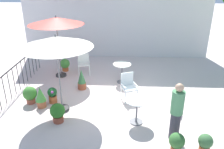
{
  "coord_description": "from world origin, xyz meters",
  "views": [
    {
      "loc": [
        0.36,
        -7.06,
        3.96
      ],
      "look_at": [
        0.0,
        0.39,
        0.75
      ],
      "focal_mm": 37.12,
      "sensor_mm": 36.0,
      "label": 1
    }
  ],
  "objects_px": {
    "potted_plant_0": "(58,112)",
    "cafe_table_0": "(122,70)",
    "potted_plant_1": "(65,64)",
    "standing_person": "(177,112)",
    "potted_plant_5": "(30,94)",
    "potted_plant_2": "(177,104)",
    "cafe_table_1": "(137,107)",
    "patio_chair_1": "(84,62)",
    "patio_umbrella_0": "(56,21)",
    "patio_umbrella_1": "(56,43)",
    "potted_plant_4": "(41,97)",
    "potted_plant_8": "(52,95)",
    "potted_plant_7": "(205,143)",
    "potted_plant_3": "(82,80)",
    "potted_plant_6": "(177,142)",
    "patio_chair_0": "(128,85)"
  },
  "relations": [
    {
      "from": "potted_plant_5",
      "to": "potted_plant_8",
      "type": "relative_size",
      "value": 1.08
    },
    {
      "from": "patio_umbrella_1",
      "to": "potted_plant_1",
      "type": "relative_size",
      "value": 4.4
    },
    {
      "from": "potted_plant_8",
      "to": "cafe_table_0",
      "type": "bearing_deg",
      "value": 36.48
    },
    {
      "from": "potted_plant_1",
      "to": "standing_person",
      "type": "relative_size",
      "value": 0.35
    },
    {
      "from": "potted_plant_5",
      "to": "potted_plant_8",
      "type": "bearing_deg",
      "value": 5.75
    },
    {
      "from": "patio_umbrella_0",
      "to": "potted_plant_1",
      "type": "height_order",
      "value": "patio_umbrella_0"
    },
    {
      "from": "potted_plant_5",
      "to": "potted_plant_3",
      "type": "bearing_deg",
      "value": 36.46
    },
    {
      "from": "patio_chair_1",
      "to": "potted_plant_1",
      "type": "distance_m",
      "value": 0.97
    },
    {
      "from": "potted_plant_1",
      "to": "potted_plant_2",
      "type": "bearing_deg",
      "value": -37.38
    },
    {
      "from": "cafe_table_0",
      "to": "potted_plant_3",
      "type": "relative_size",
      "value": 1.0
    },
    {
      "from": "potted_plant_4",
      "to": "patio_umbrella_0",
      "type": "bearing_deg",
      "value": 90.02
    },
    {
      "from": "potted_plant_1",
      "to": "potted_plant_8",
      "type": "relative_size",
      "value": 1.02
    },
    {
      "from": "potted_plant_3",
      "to": "patio_umbrella_0",
      "type": "bearing_deg",
      "value": 133.32
    },
    {
      "from": "potted_plant_4",
      "to": "potted_plant_5",
      "type": "bearing_deg",
      "value": 152.26
    },
    {
      "from": "potted_plant_3",
      "to": "potted_plant_8",
      "type": "height_order",
      "value": "potted_plant_3"
    },
    {
      "from": "potted_plant_2",
      "to": "potted_plant_8",
      "type": "height_order",
      "value": "potted_plant_2"
    },
    {
      "from": "potted_plant_5",
      "to": "potted_plant_7",
      "type": "relative_size",
      "value": 1.21
    },
    {
      "from": "potted_plant_2",
      "to": "potted_plant_8",
      "type": "xyz_separation_m",
      "value": [
        -4.01,
        0.44,
        -0.02
      ]
    },
    {
      "from": "potted_plant_0",
      "to": "cafe_table_0",
      "type": "bearing_deg",
      "value": 56.83
    },
    {
      "from": "potted_plant_1",
      "to": "potted_plant_2",
      "type": "height_order",
      "value": "potted_plant_2"
    },
    {
      "from": "cafe_table_1",
      "to": "potted_plant_4",
      "type": "bearing_deg",
      "value": 166.77
    },
    {
      "from": "patio_umbrella_0",
      "to": "cafe_table_0",
      "type": "distance_m",
      "value": 3.18
    },
    {
      "from": "standing_person",
      "to": "patio_chair_1",
      "type": "bearing_deg",
      "value": 125.95
    },
    {
      "from": "patio_chair_0",
      "to": "potted_plant_5",
      "type": "xyz_separation_m",
      "value": [
        -3.26,
        -0.43,
        -0.22
      ]
    },
    {
      "from": "potted_plant_2",
      "to": "potted_plant_8",
      "type": "distance_m",
      "value": 4.03
    },
    {
      "from": "patio_umbrella_1",
      "to": "potted_plant_7",
      "type": "distance_m",
      "value": 4.7
    },
    {
      "from": "potted_plant_5",
      "to": "potted_plant_2",
      "type": "bearing_deg",
      "value": -4.4
    },
    {
      "from": "cafe_table_1",
      "to": "potted_plant_3",
      "type": "distance_m",
      "value": 2.85
    },
    {
      "from": "patio_umbrella_0",
      "to": "potted_plant_7",
      "type": "xyz_separation_m",
      "value": [
        4.63,
        -4.39,
        -2.04
      ]
    },
    {
      "from": "patio_chair_0",
      "to": "potted_plant_3",
      "type": "height_order",
      "value": "patio_chair_0"
    },
    {
      "from": "potted_plant_1",
      "to": "patio_chair_1",
      "type": "bearing_deg",
      "value": -19.06
    },
    {
      "from": "cafe_table_0",
      "to": "cafe_table_1",
      "type": "height_order",
      "value": "cafe_table_0"
    },
    {
      "from": "potted_plant_1",
      "to": "potted_plant_8",
      "type": "distance_m",
      "value": 2.81
    },
    {
      "from": "cafe_table_0",
      "to": "potted_plant_8",
      "type": "xyz_separation_m",
      "value": [
        -2.3,
        -1.7,
        -0.25
      ]
    },
    {
      "from": "potted_plant_2",
      "to": "potted_plant_7",
      "type": "distance_m",
      "value": 1.76
    },
    {
      "from": "patio_umbrella_1",
      "to": "potted_plant_1",
      "type": "bearing_deg",
      "value": 101.56
    },
    {
      "from": "potted_plant_4",
      "to": "standing_person",
      "type": "xyz_separation_m",
      "value": [
        3.98,
        -1.38,
        0.45
      ]
    },
    {
      "from": "potted_plant_1",
      "to": "standing_person",
      "type": "xyz_separation_m",
      "value": [
        3.93,
        -4.49,
        0.51
      ]
    },
    {
      "from": "patio_umbrella_1",
      "to": "potted_plant_4",
      "type": "relative_size",
      "value": 3.5
    },
    {
      "from": "patio_umbrella_0",
      "to": "potted_plant_7",
      "type": "height_order",
      "value": "patio_umbrella_0"
    },
    {
      "from": "potted_plant_5",
      "to": "potted_plant_6",
      "type": "relative_size",
      "value": 1.06
    },
    {
      "from": "potted_plant_3",
      "to": "potted_plant_6",
      "type": "xyz_separation_m",
      "value": [
        2.83,
        -3.31,
        -0.06
      ]
    },
    {
      "from": "potted_plant_6",
      "to": "patio_umbrella_0",
      "type": "bearing_deg",
      "value": 131.27
    },
    {
      "from": "patio_chair_1",
      "to": "standing_person",
      "type": "distance_m",
      "value": 5.18
    },
    {
      "from": "patio_umbrella_1",
      "to": "potted_plant_5",
      "type": "height_order",
      "value": "patio_umbrella_1"
    },
    {
      "from": "patio_umbrella_0",
      "to": "cafe_table_1",
      "type": "relative_size",
      "value": 3.39
    },
    {
      "from": "cafe_table_1",
      "to": "patio_umbrella_1",
      "type": "bearing_deg",
      "value": 166.07
    },
    {
      "from": "cafe_table_1",
      "to": "potted_plant_5",
      "type": "distance_m",
      "value": 3.61
    },
    {
      "from": "cafe_table_0",
      "to": "potted_plant_1",
      "type": "distance_m",
      "value": 2.78
    },
    {
      "from": "cafe_table_1",
      "to": "patio_chair_1",
      "type": "distance_m",
      "value": 4.09
    }
  ]
}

